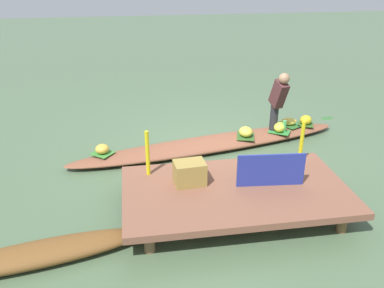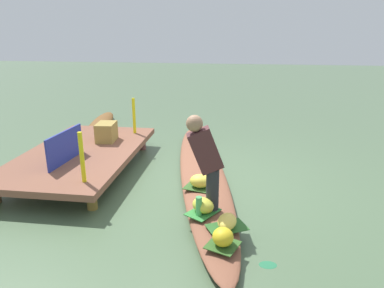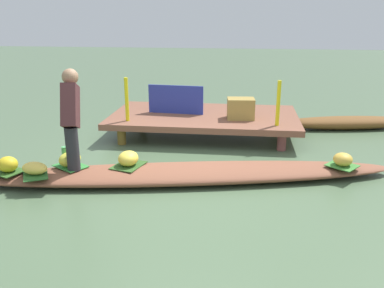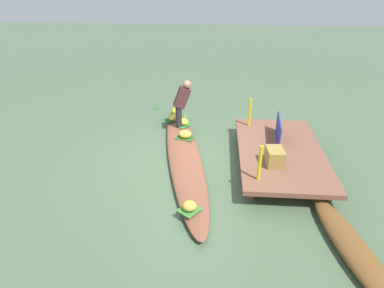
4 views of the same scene
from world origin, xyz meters
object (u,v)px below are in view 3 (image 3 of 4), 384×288
vendor_boat (183,173)px  banana_bunch_4 (128,158)px  moored_boat (348,123)px  banana_bunch_0 (343,159)px  banana_bunch_3 (35,168)px  vendor_person (71,114)px  produce_crate (241,109)px  banana_bunch_2 (8,164)px  market_banner (176,100)px  banana_bunch_1 (70,159)px  water_bottle (65,156)px

vendor_boat → banana_bunch_4: banana_bunch_4 is taller
moored_boat → banana_bunch_0: (-0.65, -2.53, 0.16)m
banana_bunch_3 → vendor_person: 0.79m
produce_crate → banana_bunch_0: bearing=-50.1°
banana_bunch_0 → banana_bunch_2: 4.19m
banana_bunch_3 → market_banner: (1.31, 2.58, 0.35)m
banana_bunch_0 → vendor_person: (-3.37, -0.47, 0.61)m
banana_bunch_1 → vendor_person: (0.08, -0.02, 0.60)m
market_banner → banana_bunch_4: bearing=-92.3°
moored_boat → banana_bunch_4: size_ratio=8.54×
banana_bunch_4 → water_bottle: size_ratio=1.23×
vendor_boat → moored_boat: size_ratio=2.12×
banana_bunch_3 → vendor_person: bearing=36.6°
banana_bunch_0 → produce_crate: 2.08m
water_bottle → produce_crate: 2.98m
market_banner → produce_crate: (1.13, -0.24, -0.08)m
banana_bunch_2 → banana_bunch_3: banana_bunch_2 is taller
banana_bunch_2 → market_banner: size_ratio=0.25×
banana_bunch_4 → water_bottle: bearing=-174.7°
banana_bunch_3 → vendor_boat: bearing=15.1°
banana_bunch_2 → vendor_person: vendor_person is taller
moored_boat → banana_bunch_4: (-3.37, -2.86, 0.17)m
produce_crate → banana_bunch_4: bearing=-126.1°
vendor_boat → produce_crate: size_ratio=12.44×
banana_bunch_2 → produce_crate: (2.80, 2.32, 0.25)m
banana_bunch_2 → water_bottle: (0.60, 0.33, 0.02)m
produce_crate → vendor_boat: bearing=-110.5°
moored_boat → banana_bunch_0: banana_bunch_0 is taller
banana_bunch_2 → vendor_person: 1.00m
banana_bunch_0 → banana_bunch_1: banana_bunch_1 is taller
banana_bunch_4 → vendor_person: bearing=-168.1°
vendor_boat → banana_bunch_0: bearing=-3.2°
banana_bunch_3 → market_banner: market_banner is taller
produce_crate → water_bottle: bearing=-137.9°
banana_bunch_0 → banana_bunch_2: size_ratio=1.03×
vendor_boat → banana_bunch_0: (2.02, 0.29, 0.18)m
market_banner → produce_crate: 1.15m
market_banner → produce_crate: bearing=-7.0°
banana_bunch_0 → banana_bunch_4: 2.74m
banana_bunch_1 → moored_boat: bearing=36.0°
banana_bunch_0 → banana_bunch_1: size_ratio=0.84×
vendor_boat → vendor_person: (-1.35, -0.18, 0.79)m
banana_bunch_1 → banana_bunch_3: bearing=-135.4°
vendor_boat → water_bottle: (-1.50, -0.12, 0.21)m
water_bottle → produce_crate: (2.20, 1.99, 0.23)m
banana_bunch_4 → produce_crate: produce_crate is taller
market_banner → vendor_boat: bearing=-73.7°
vendor_boat → banana_bunch_1: bearing=175.1°
vendor_boat → banana_bunch_2: size_ratio=22.84×
moored_boat → produce_crate: (-1.98, -0.94, 0.42)m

